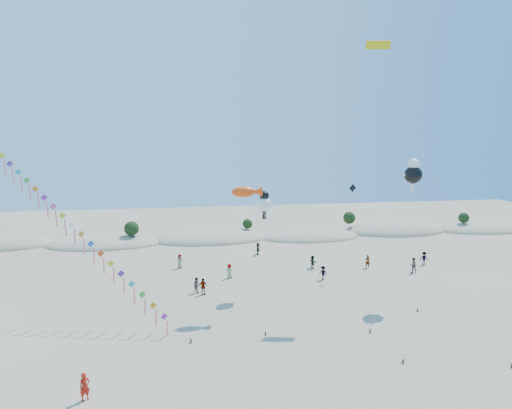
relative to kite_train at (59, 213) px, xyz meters
The scene contains 9 objects.
dune_ridge 33.31m from the kite_train, 59.90° to the left, with size 145.30×11.49×5.57m.
kite_train is the anchor object (origin of this frame).
fish_kite 16.71m from the kite_train, ahead, with size 10.63×13.14×11.37m.
cartoon_kite_low 19.12m from the kite_train, ahead, with size 2.65×11.16×10.50m.
cartoon_kite_high 33.16m from the kite_train, ahead, with size 8.52×8.54×13.82m.
parafoil_kite 33.70m from the kite_train, ahead, with size 4.08×17.51×25.26m.
dark_kite 30.84m from the kite_train, ahead, with size 2.10×12.40×10.62m.
flyer_foreground 17.19m from the kite_train, 71.83° to the right, with size 0.63×0.41×1.72m, color #A91B0D.
beachgoers 26.95m from the kite_train, 19.32° to the left, with size 31.57×15.58×1.81m.
Camera 1 is at (-4.24, -22.05, 15.38)m, focal length 30.00 mm.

